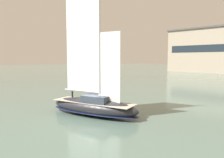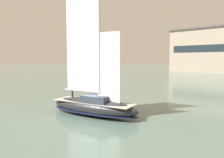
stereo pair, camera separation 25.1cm
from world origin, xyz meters
name	(u,v)px [view 2 (the right image)]	position (x,y,z in m)	size (l,w,h in m)	color
ground_plane	(93,115)	(0.00, 0.00, 0.00)	(400.00, 400.00, 0.00)	slate
waterfront_building	(222,50)	(-16.12, 85.86, 10.07)	(45.69, 13.46, 20.05)	tan
sailboat_main	(93,104)	(0.02, 0.01, 1.20)	(11.65, 5.96, 15.41)	#232328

